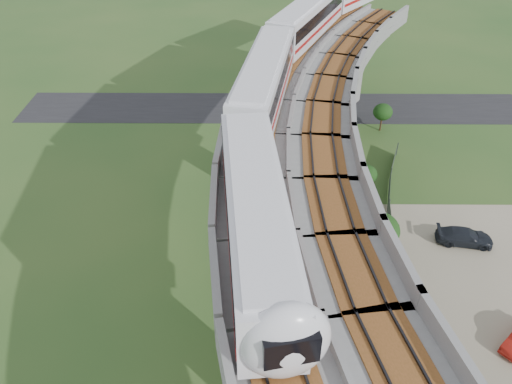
# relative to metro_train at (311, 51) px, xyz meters

# --- Properties ---
(ground) EXTENTS (160.00, 160.00, 0.00)m
(ground) POSITION_rel_metro_train_xyz_m (-2.47, -15.76, -12.31)
(ground) COLOR #2A5120
(ground) RESTS_ON ground
(dirt_lot) EXTENTS (18.00, 26.00, 0.04)m
(dirt_lot) POSITION_rel_metro_train_xyz_m (11.53, -17.76, -12.29)
(dirt_lot) COLOR gray
(dirt_lot) RESTS_ON ground
(asphalt_road) EXTENTS (60.00, 8.00, 0.03)m
(asphalt_road) POSITION_rel_metro_train_xyz_m (-2.47, 14.24, -12.29)
(asphalt_road) COLOR #232326
(asphalt_road) RESTS_ON ground
(viaduct) EXTENTS (19.58, 73.98, 11.40)m
(viaduct) POSITION_rel_metro_train_xyz_m (1.38, -15.76, -3.26)
(viaduct) COLOR #99968E
(viaduct) RESTS_ON ground
(metro_train) EXTENTS (20.36, 59.09, 3.64)m
(metro_train) POSITION_rel_metro_train_xyz_m (0.00, 0.00, 0.00)
(metro_train) COLOR silver
(metro_train) RESTS_ON ground
(fence) EXTENTS (3.87, 38.73, 1.50)m
(fence) POSITION_rel_metro_train_xyz_m (7.29, -15.76, -11.56)
(fence) COLOR #2D382D
(fence) RESTS_ON ground
(tree_0) EXTENTS (2.10, 2.10, 3.16)m
(tree_0) POSITION_rel_metro_train_xyz_m (9.13, 8.81, -10.05)
(tree_0) COLOR #382314
(tree_0) RESTS_ON ground
(tree_1) EXTENTS (2.05, 2.05, 2.61)m
(tree_1) POSITION_rel_metro_train_xyz_m (5.43, -2.54, -10.58)
(tree_1) COLOR #382314
(tree_1) RESTS_ON ground
(tree_2) EXTENTS (3.15, 3.15, 4.02)m
(tree_2) POSITION_rel_metro_train_xyz_m (4.77, -11.43, -9.63)
(tree_2) COLOR #382314
(tree_2) RESTS_ON ground
(tree_3) EXTENTS (2.91, 2.91, 3.82)m
(tree_3) POSITION_rel_metro_train_xyz_m (3.81, -23.37, -9.73)
(tree_3) COLOR #382314
(tree_3) RESTS_ON ground
(car_dark) EXTENTS (4.65, 2.41, 1.29)m
(car_dark) POSITION_rel_metro_train_xyz_m (12.22, -9.81, -11.62)
(car_dark) COLOR black
(car_dark) RESTS_ON dirt_lot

